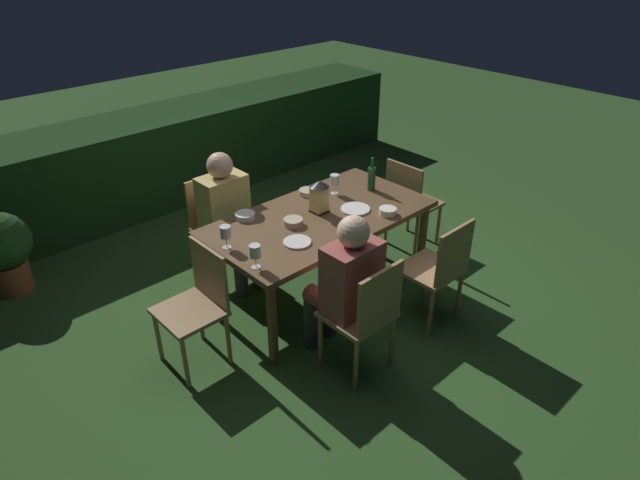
{
  "coord_description": "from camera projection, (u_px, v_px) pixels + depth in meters",
  "views": [
    {
      "loc": [
        -2.57,
        -2.75,
        2.71
      ],
      "look_at": [
        0.0,
        0.0,
        0.51
      ],
      "focal_mm": 30.7,
      "sensor_mm": 36.0,
      "label": 1
    }
  ],
  "objects": [
    {
      "name": "person_in_rust",
      "position": [
        345.0,
        282.0,
        3.64
      ],
      "size": [
        0.38,
        0.47,
        1.15
      ],
      "color": "#9E4C47",
      "rests_on": "ground"
    },
    {
      "name": "lantern_centerpiece",
      "position": [
        319.0,
        195.0,
        4.23
      ],
      "size": [
        0.15,
        0.15,
        0.27
      ],
      "color": "black",
      "rests_on": "dining_table"
    },
    {
      "name": "ground_plane",
      "position": [
        320.0,
        293.0,
        4.62
      ],
      "size": [
        16.0,
        16.0,
        0.0
      ],
      "primitive_type": "plane",
      "color": "#2D5123"
    },
    {
      "name": "dining_table",
      "position": [
        320.0,
        222.0,
        4.27
      ],
      "size": [
        1.78,
        0.94,
        0.73
      ],
      "color": "brown",
      "rests_on": "ground"
    },
    {
      "name": "hedge_backdrop",
      "position": [
        159.0,
        157.0,
        6.0
      ],
      "size": [
        6.31,
        0.84,
        0.95
      ],
      "primitive_type": "cube",
      "color": "#193816",
      "rests_on": "ground"
    },
    {
      "name": "bowl_salad",
      "position": [
        308.0,
        192.0,
        4.57
      ],
      "size": [
        0.15,
        0.15,
        0.04
      ],
      "color": "#BCAD8E",
      "rests_on": "dining_table"
    },
    {
      "name": "green_bottle_on_table",
      "position": [
        371.0,
        178.0,
        4.6
      ],
      "size": [
        0.07,
        0.07,
        0.29
      ],
      "color": "#195128",
      "rests_on": "dining_table"
    },
    {
      "name": "chair_side_right_a",
      "position": [
        217.0,
        222.0,
        4.68
      ],
      "size": [
        0.42,
        0.4,
        0.87
      ],
      "color": "#9E7A51",
      "rests_on": "ground"
    },
    {
      "name": "bowl_dip",
      "position": [
        293.0,
        222.0,
        4.1
      ],
      "size": [
        0.15,
        0.15,
        0.05
      ],
      "color": "#BCAD8E",
      "rests_on": "dining_table"
    },
    {
      "name": "plate_a",
      "position": [
        297.0,
        242.0,
        3.88
      ],
      "size": [
        0.2,
        0.2,
        0.01
      ],
      "primitive_type": "cylinder",
      "color": "silver",
      "rests_on": "dining_table"
    },
    {
      "name": "wine_glass_a",
      "position": [
        335.0,
        181.0,
        4.53
      ],
      "size": [
        0.08,
        0.08,
        0.17
      ],
      "color": "silver",
      "rests_on": "dining_table"
    },
    {
      "name": "wine_glass_b",
      "position": [
        255.0,
        252.0,
        3.55
      ],
      "size": [
        0.08,
        0.08,
        0.17
      ],
      "color": "silver",
      "rests_on": "dining_table"
    },
    {
      "name": "person_in_mustard",
      "position": [
        229.0,
        214.0,
        4.48
      ],
      "size": [
        0.38,
        0.47,
        1.15
      ],
      "color": "tan",
      "rests_on": "ground"
    },
    {
      "name": "bowl_olives",
      "position": [
        245.0,
        216.0,
        4.19
      ],
      "size": [
        0.15,
        0.15,
        0.04
      ],
      "color": "silver",
      "rests_on": "dining_table"
    },
    {
      "name": "chair_head_far",
      "position": [
        410.0,
        200.0,
        5.04
      ],
      "size": [
        0.4,
        0.42,
        0.87
      ],
      "color": "#9E7A51",
      "rests_on": "ground"
    },
    {
      "name": "chair_side_left_a",
      "position": [
        365.0,
        313.0,
        3.59
      ],
      "size": [
        0.42,
        0.4,
        0.87
      ],
      "color": "#9E7A51",
      "rests_on": "ground"
    },
    {
      "name": "plate_b",
      "position": [
        355.0,
        209.0,
        4.33
      ],
      "size": [
        0.23,
        0.23,
        0.01
      ],
      "primitive_type": "cylinder",
      "color": "white",
      "rests_on": "dining_table"
    },
    {
      "name": "potted_plant_by_hedge",
      "position": [
        2.0,
        248.0,
        4.45
      ],
      "size": [
        0.48,
        0.48,
        0.71
      ],
      "color": "#9E5133",
      "rests_on": "ground"
    },
    {
      "name": "bowl_bread",
      "position": [
        388.0,
        211.0,
        4.25
      ],
      "size": [
        0.14,
        0.14,
        0.05
      ],
      "color": "silver",
      "rests_on": "dining_table"
    },
    {
      "name": "chair_side_left_b",
      "position": [
        439.0,
        267.0,
        4.06
      ],
      "size": [
        0.42,
        0.4,
        0.87
      ],
      "color": "#9E7A51",
      "rests_on": "ground"
    },
    {
      "name": "wine_glass_c",
      "position": [
        226.0,
        233.0,
        3.77
      ],
      "size": [
        0.08,
        0.08,
        0.17
      ],
      "color": "silver",
      "rests_on": "dining_table"
    },
    {
      "name": "chair_head_near",
      "position": [
        197.0,
        302.0,
        3.7
      ],
      "size": [
        0.4,
        0.42,
        0.87
      ],
      "color": "#9E7A51",
      "rests_on": "ground"
    }
  ]
}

